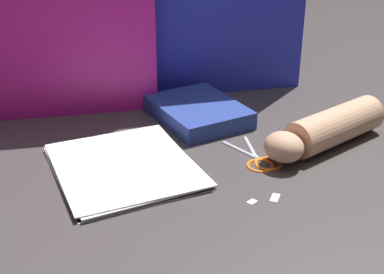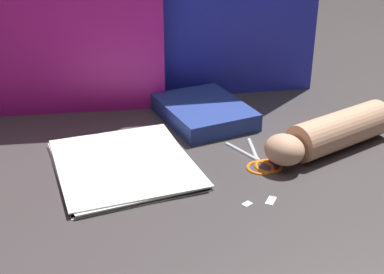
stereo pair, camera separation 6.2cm
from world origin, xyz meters
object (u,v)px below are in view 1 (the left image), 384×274
at_px(scissors, 259,159).
at_px(paper_stack, 124,166).
at_px(book_closed, 198,112).
at_px(hand_forearm, 326,130).

bearing_deg(scissors, paper_stack, 164.42).
distance_m(book_closed, scissors, 0.24).
height_order(scissors, hand_forearm, hand_forearm).
bearing_deg(paper_stack, scissors, -15.58).
xyz_separation_m(book_closed, hand_forearm, (0.19, -0.24, 0.02)).
relative_size(book_closed, scissors, 1.56).
relative_size(paper_stack, scissors, 1.92).
distance_m(paper_stack, scissors, 0.27).
bearing_deg(hand_forearm, book_closed, 129.23).
height_order(paper_stack, hand_forearm, hand_forearm).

